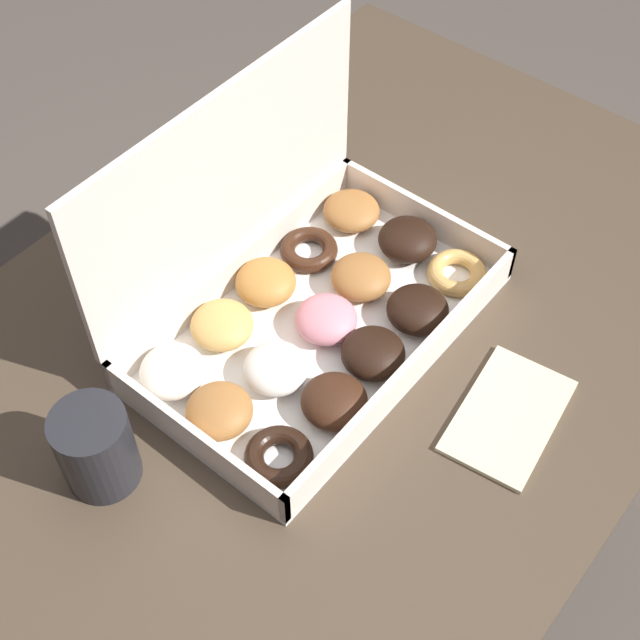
% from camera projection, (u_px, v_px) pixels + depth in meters
% --- Properties ---
extents(ground_plane, '(8.00, 8.00, 0.00)m').
position_uv_depth(ground_plane, '(310.00, 599.00, 1.55)').
color(ground_plane, '#564C44').
extents(dining_table, '(1.19, 0.73, 0.72)m').
position_uv_depth(dining_table, '(305.00, 406.00, 1.07)').
color(dining_table, '#4C3D2D').
rests_on(dining_table, ground_plane).
extents(donut_box, '(0.41, 0.26, 0.27)m').
position_uv_depth(donut_box, '(303.00, 298.00, 0.98)').
color(donut_box, white).
rests_on(donut_box, dining_table).
extents(coffee_mug, '(0.08, 0.08, 0.10)m').
position_uv_depth(coffee_mug, '(96.00, 447.00, 0.86)').
color(coffee_mug, '#232328').
rests_on(coffee_mug, dining_table).
extents(paper_napkin, '(0.16, 0.11, 0.01)m').
position_uv_depth(paper_napkin, '(508.00, 416.00, 0.93)').
color(paper_napkin, beige).
rests_on(paper_napkin, dining_table).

